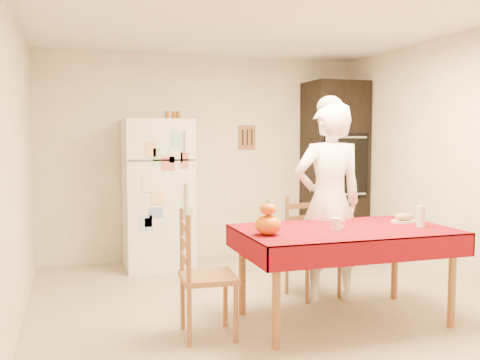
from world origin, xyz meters
name	(u,v)px	position (x,y,z in m)	size (l,w,h in m)	color
floor	(268,311)	(0.00, 0.00, 0.00)	(4.50, 4.50, 0.00)	tan
room_shell	(269,122)	(0.00, 0.00, 1.62)	(4.02, 4.52, 2.51)	#F3E4CC
refrigerator	(158,194)	(-0.65, 1.88, 0.85)	(0.75, 0.74, 1.70)	white
oven_cabinet	(334,169)	(1.63, 1.93, 1.10)	(0.70, 0.62, 2.20)	black
dining_table	(344,237)	(0.50, -0.41, 0.69)	(1.70, 1.00, 0.76)	brown
chair_far	(309,242)	(0.54, 0.34, 0.51)	(0.48, 0.47, 0.95)	brown
chair_left	(200,270)	(-0.70, -0.41, 0.51)	(0.43, 0.45, 0.95)	brown
seated_woman	(329,203)	(0.62, 0.11, 0.90)	(0.66, 0.43, 1.81)	white
coffee_mug	(336,224)	(0.38, -0.49, 0.81)	(0.08, 0.08, 0.10)	white
pumpkin_lower	(268,225)	(-0.19, -0.51, 0.84)	(0.20, 0.20, 0.15)	#E74105
pumpkin_upper	(268,209)	(-0.19, -0.51, 0.96)	(0.12, 0.12, 0.09)	#E76305
wine_glass	(421,216)	(1.12, -0.55, 0.85)	(0.07, 0.07, 0.18)	silver
bread_plate	(404,221)	(1.14, -0.30, 0.77)	(0.24, 0.24, 0.02)	silver
bread_loaf	(404,217)	(1.14, -0.30, 0.81)	(0.18, 0.10, 0.06)	#A67D52
spice_jar_left	(167,115)	(-0.52, 1.93, 1.75)	(0.05, 0.05, 0.10)	#92561A
spice_jar_mid	(174,115)	(-0.45, 1.93, 1.75)	(0.05, 0.05, 0.10)	brown
spice_jar_right	(178,116)	(-0.39, 1.93, 1.75)	(0.05, 0.05, 0.10)	#95511B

